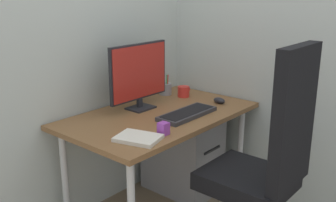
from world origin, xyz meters
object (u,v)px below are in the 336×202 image
filing_cabinet (182,155)px  coffee_mug (184,92)px  desk_clamp_accessory (163,129)px  keyboard (187,114)px  notebook (138,138)px  pen_holder (166,89)px  monitor (139,74)px  office_chair (266,157)px  mouse (219,100)px

filing_cabinet → coffee_mug: (0.09, 0.06, 0.48)m
filing_cabinet → desk_clamp_accessory: (-0.62, -0.35, 0.47)m
keyboard → coffee_mug: coffee_mug is taller
coffee_mug → notebook: bearing=-157.3°
pen_holder → monitor: bearing=-165.4°
office_chair → mouse: bearing=54.8°
keyboard → pen_holder: size_ratio=2.74×
notebook → desk_clamp_accessory: 0.16m
filing_cabinet → coffee_mug: coffee_mug is taller
office_chair → pen_holder: 1.12m
mouse → notebook: mouse is taller
mouse → coffee_mug: coffee_mug is taller
filing_cabinet → notebook: bearing=-159.0°
pen_holder → mouse: bearing=-81.2°
mouse → notebook: size_ratio=0.41×
notebook → pen_holder: bearing=15.5°
pen_holder → notebook: bearing=-148.2°
notebook → monitor: bearing=27.3°
coffee_mug → filing_cabinet: bearing=-144.1°
mouse → keyboard: bearing=-172.3°
keyboard → notebook: bearing=-174.0°
monitor → coffee_mug: bearing=-5.6°
keyboard → mouse: bearing=-0.3°
pen_holder → coffee_mug: 0.15m
filing_cabinet → pen_holder: (0.04, 0.21, 0.48)m
coffee_mug → desk_clamp_accessory: bearing=-149.7°
notebook → desk_clamp_accessory: bearing=-35.0°
office_chair → desk_clamp_accessory: size_ratio=17.64×
monitor → mouse: monitor is taller
office_chair → notebook: 0.73m
notebook → coffee_mug: bearing=6.4°
filing_cabinet → desk_clamp_accessory: desk_clamp_accessory is taller
monitor → pen_holder: bearing=14.6°
mouse → desk_clamp_accessory: bearing=-164.0°
pen_holder → keyboard: bearing=-124.1°
pen_holder → coffee_mug: pen_holder is taller
keyboard → coffee_mug: 0.47m
keyboard → desk_clamp_accessory: bearing=-163.6°
coffee_mug → desk_clamp_accessory: coffee_mug is taller
office_chair → pen_holder: (0.35, 1.05, 0.15)m
keyboard → monitor: bearing=104.1°
office_chair → mouse: size_ratio=13.01×
monitor → keyboard: bearing=-75.9°
desk_clamp_accessory → mouse: bearing=8.0°
keyboard → desk_clamp_accessory: desk_clamp_accessory is taller
desk_clamp_accessory → keyboard: bearing=16.4°
keyboard → pen_holder: (0.31, 0.45, 0.03)m
notebook → filing_cabinet: bearing=4.7°
office_chair → pen_holder: bearing=71.6°
office_chair → desk_clamp_accessory: (-0.31, 0.50, 0.14)m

